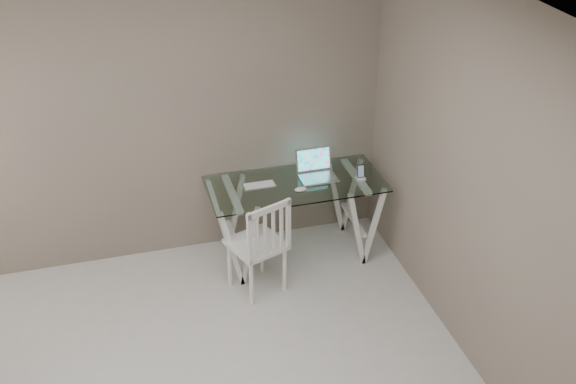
# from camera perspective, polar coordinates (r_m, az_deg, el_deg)

# --- Properties ---
(room) EXTENTS (4.50, 4.52, 2.71)m
(room) POSITION_cam_1_polar(r_m,az_deg,el_deg) (3.90, -8.74, -2.03)
(room) COLOR #B4B2AD
(room) RESTS_ON ground
(desk) EXTENTS (1.50, 0.70, 0.75)m
(desk) POSITION_cam_1_polar(r_m,az_deg,el_deg) (6.33, 0.57, -2.14)
(desk) COLOR silver
(desk) RESTS_ON ground
(chair) EXTENTS (0.53, 0.53, 0.89)m
(chair) POSITION_cam_1_polar(r_m,az_deg,el_deg) (5.83, -2.12, -4.01)
(chair) COLOR silver
(chair) RESTS_ON ground
(laptop) EXTENTS (0.32, 0.28, 0.22)m
(laptop) POSITION_cam_1_polar(r_m,az_deg,el_deg) (6.24, 2.24, 1.75)
(laptop) COLOR #BABABF
(laptop) RESTS_ON desk
(keyboard) EXTENTS (0.28, 0.12, 0.01)m
(keyboard) POSITION_cam_1_polar(r_m,az_deg,el_deg) (6.10, -2.29, 0.55)
(keyboard) COLOR silver
(keyboard) RESTS_ON desk
(mouse) EXTENTS (0.10, 0.06, 0.03)m
(mouse) POSITION_cam_1_polar(r_m,az_deg,el_deg) (6.01, 1.01, 0.21)
(mouse) COLOR white
(mouse) RESTS_ON desk
(phone_dock) EXTENTS (0.07, 0.07, 0.13)m
(phone_dock) POSITION_cam_1_polar(r_m,az_deg,el_deg) (6.21, 5.77, 1.33)
(phone_dock) COLOR white
(phone_dock) RESTS_ON desk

